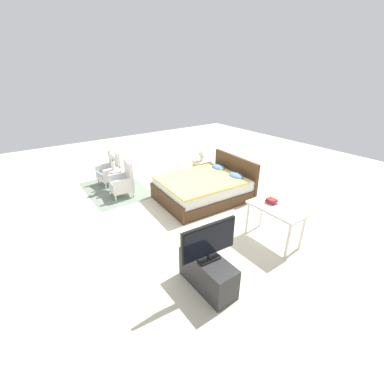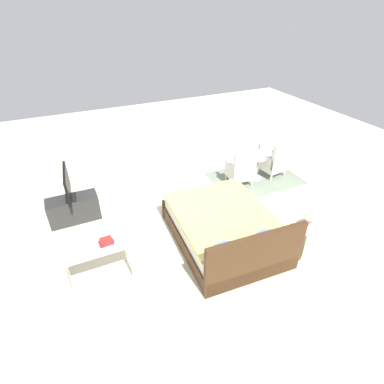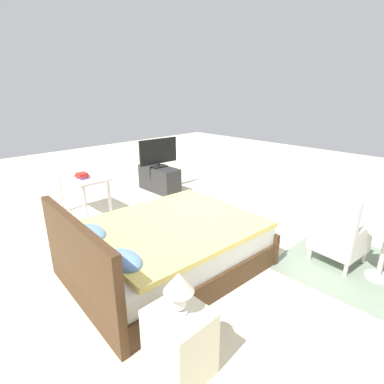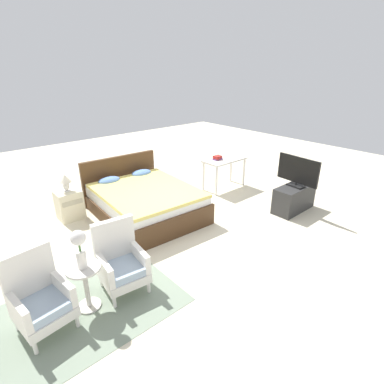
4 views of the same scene
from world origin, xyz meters
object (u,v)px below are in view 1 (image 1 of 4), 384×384
(armchair_by_window_left, at_px, (110,171))
(flower_vase, at_px, (112,159))
(table_lamp, at_px, (202,154))
(nightstand, at_px, (202,169))
(vanity_desk, at_px, (275,213))
(tv_stand, at_px, (208,272))
(side_table, at_px, (115,177))
(book_stack, at_px, (271,201))
(tv_flatscreen, at_px, (209,241))
(armchair_by_window_right, at_px, (123,182))
(bed, at_px, (205,188))

(armchair_by_window_left, relative_size, flower_vase, 1.93)
(flower_vase, height_order, table_lamp, flower_vase)
(nightstand, height_order, vanity_desk, vanity_desk)
(table_lamp, xyz_separation_m, tv_stand, (3.53, -2.61, -0.51))
(table_lamp, xyz_separation_m, vanity_desk, (3.35, -0.86, -0.16))
(side_table, bearing_deg, nightstand, 73.88)
(armchair_by_window_left, distance_m, side_table, 0.49)
(table_lamp, height_order, book_stack, table_lamp)
(flower_vase, bearing_deg, armchair_by_window_left, 174.75)
(table_lamp, distance_m, tv_stand, 4.42)
(side_table, bearing_deg, table_lamp, 73.89)
(armchair_by_window_left, distance_m, vanity_desk, 4.81)
(armchair_by_window_left, height_order, vanity_desk, armchair_by_window_left)
(side_table, bearing_deg, tv_flatscreen, -2.17)
(table_lamp, bearing_deg, armchair_by_window_left, -116.48)
(armchair_by_window_left, xyz_separation_m, tv_flatscreen, (4.73, -0.21, 0.45))
(armchair_by_window_right, xyz_separation_m, flower_vase, (-0.49, -0.05, 0.49))
(armchair_by_window_left, relative_size, armchair_by_window_right, 1.00)
(flower_vase, xyz_separation_m, vanity_desk, (4.06, 1.59, -0.26))
(tv_flatscreen, relative_size, vanity_desk, 0.85)
(flower_vase, xyz_separation_m, tv_flatscreen, (4.24, -0.16, -0.04))
(flower_vase, bearing_deg, nightstand, 73.88)
(nightstand, xyz_separation_m, book_stack, (3.18, -0.79, 0.49))
(tv_flatscreen, bearing_deg, tv_stand, 175.69)
(bed, distance_m, tv_stand, 2.99)
(table_lamp, relative_size, tv_flatscreen, 0.37)
(bed, bearing_deg, tv_flatscreen, -37.34)
(tv_stand, relative_size, vanity_desk, 0.92)
(flower_vase, distance_m, tv_flatscreen, 4.24)
(bed, height_order, vanity_desk, bed)
(vanity_desk, bearing_deg, armchair_by_window_right, -156.57)
(tv_stand, bearing_deg, vanity_desk, 95.90)
(table_lamp, relative_size, book_stack, 1.46)
(bed, height_order, armchair_by_window_left, bed)
(tv_stand, bearing_deg, tv_flatscreen, -4.31)
(armchair_by_window_left, bearing_deg, flower_vase, -5.25)
(armchair_by_window_right, bearing_deg, book_stack, 25.41)
(flower_vase, height_order, book_stack, flower_vase)
(armchair_by_window_right, bearing_deg, vanity_desk, 23.43)
(armchair_by_window_right, relative_size, tv_stand, 0.96)
(nightstand, xyz_separation_m, table_lamp, (0.00, 0.00, 0.49))
(nightstand, height_order, tv_stand, nightstand)
(nightstand, distance_m, tv_flatscreen, 4.43)
(armchair_by_window_left, xyz_separation_m, flower_vase, (0.49, -0.05, 0.49))
(armchair_by_window_right, relative_size, side_table, 1.58)
(table_lamp, height_order, tv_flatscreen, tv_flatscreen)
(side_table, distance_m, tv_stand, 4.24)
(tv_flatscreen, bearing_deg, book_stack, 101.03)
(nightstand, distance_m, book_stack, 3.31)
(flower_vase, bearing_deg, table_lamp, 73.89)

